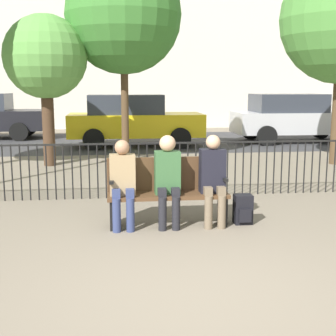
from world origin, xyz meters
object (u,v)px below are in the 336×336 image
park_bench (167,189)px  tree_2 (45,58)px  seated_person_2 (213,176)px  tree_1 (123,15)px  backpack (243,209)px  parked_car_1 (294,117)px  parked_car_2 (133,119)px  seated_person_1 (168,176)px  seated_person_0 (123,180)px

park_bench → tree_2: (-2.25, 5.12, 2.03)m
seated_person_2 → tree_1: tree_1 is taller
tree_1 → park_bench: bearing=-85.7°
backpack → tree_1: size_ratio=0.08×
tree_2 → parked_car_1: size_ratio=0.84×
seated_person_2 → parked_car_2: 8.74m
tree_1 → parked_car_1: tree_1 is taller
parked_car_1 → seated_person_1: bearing=-120.4°
tree_2 → seated_person_2: bearing=-61.4°
seated_person_2 → tree_1: size_ratio=0.25×
seated_person_1 → tree_1: bearing=94.1°
seated_person_2 → parked_car_1: 10.27m
seated_person_2 → parked_car_2: size_ratio=0.30×
seated_person_2 → parked_car_2: parked_car_2 is taller
seated_person_1 → parked_car_1: (5.35, 9.12, 0.14)m
backpack → parked_car_1: 10.10m
tree_2 → parked_car_1: bearing=27.0°
seated_person_0 → backpack: (1.66, 0.01, -0.46)m
seated_person_0 → seated_person_2: bearing=0.1°
park_bench → seated_person_0: 0.65m
seated_person_1 → seated_person_2: 0.62m
parked_car_2 → parked_car_1: bearing=4.3°
park_bench → tree_2: size_ratio=0.47×
seated_person_2 → parked_car_1: (4.73, 9.12, 0.15)m
tree_2 → parked_car_1: (7.59, 3.87, -1.68)m
park_bench → seated_person_0: (-0.61, -0.13, 0.17)m
park_bench → backpack: 1.09m
tree_2 → parked_car_2: 4.41m
seated_person_0 → tree_2: tree_2 is taller
park_bench → tree_2: bearing=113.7°
parked_car_1 → tree_1: bearing=-149.5°
park_bench → parked_car_1: (5.34, 8.99, 0.35)m
seated_person_1 → seated_person_2: size_ratio=1.00×
seated_person_2 → backpack: 0.65m
backpack → parked_car_2: parked_car_2 is taller
backpack → parked_car_1: (4.30, 9.11, 0.64)m
seated_person_0 → parked_car_1: size_ratio=0.28×
seated_person_0 → seated_person_2: size_ratio=0.96×
seated_person_1 → tree_2: (-2.24, 5.25, 1.82)m
backpack → tree_1: tree_1 is taller
tree_1 → seated_person_1: bearing=-85.9°
seated_person_0 → tree_1: (0.19, 5.73, 2.91)m
park_bench → seated_person_2: (0.61, -0.13, 0.20)m
seated_person_2 → seated_person_1: bearing=180.0°
seated_person_1 → parked_car_1: parked_car_1 is taller
seated_person_1 → parked_car_2: (-0.09, 8.71, 0.14)m
seated_person_1 → tree_2: 5.99m
seated_person_0 → seated_person_1: 0.60m
seated_person_1 → tree_2: tree_2 is taller
seated_person_0 → seated_person_1: (0.60, 0.00, 0.04)m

